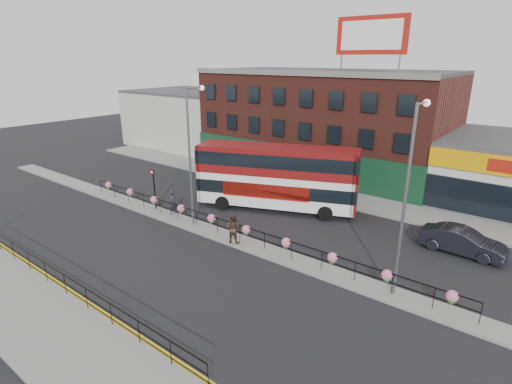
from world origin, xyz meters
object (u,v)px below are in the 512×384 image
Objects in this scene: lamp_column_west at (192,146)px; pedestrian_a at (173,202)px; pedestrian_b at (233,228)px; double_decker_bus at (277,171)px; lamp_column_east at (408,186)px; car at (462,241)px.

pedestrian_a is at bearing 175.49° from lamp_column_west.
double_decker_bus is at bearing -96.27° from pedestrian_b.
lamp_column_west is at bearing -113.55° from double_decker_bus.
pedestrian_b is 11.33m from lamp_column_east.
lamp_column_west reaches higher than lamp_column_east.
lamp_column_west reaches higher than double_decker_bus.
car is at bearing 23.45° from lamp_column_west.
pedestrian_b is (1.44, -7.00, -1.96)m from double_decker_bus.
lamp_column_west is at bearing -83.58° from pedestrian_a.
car is 2.49× the size of pedestrian_b.
lamp_column_east is at bearing 166.59° from pedestrian_b.
car is 0.52× the size of lamp_column_east.
double_decker_bus is at bearing 66.45° from lamp_column_west.
double_decker_bus reaches higher than pedestrian_b.
lamp_column_west is at bearing -179.66° from lamp_column_east.
double_decker_bus is 1.32× the size of lamp_column_west.
double_decker_bus is 8.36m from pedestrian_a.
double_decker_bus is 13.55m from lamp_column_east.
car is 0.51× the size of lamp_column_west.
car is at bearing -59.20° from pedestrian_a.
double_decker_bus reaches higher than pedestrian_a.
double_decker_bus is 7.38m from lamp_column_west.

